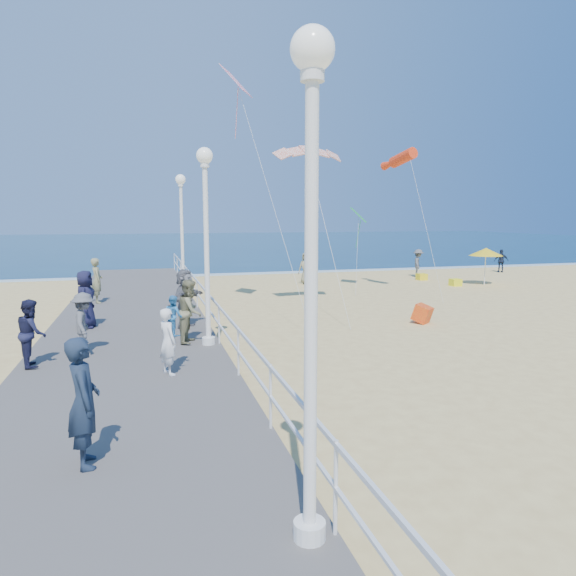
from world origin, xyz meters
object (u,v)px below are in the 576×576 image
object	(u,v)px
spectator_0	(84,402)
beach_walker_c	(306,268)
beach_chair_right	(455,282)
spectator_2	(84,323)
beach_walker_a	(418,263)
lamp_post_mid	(206,226)
box_kite	(422,315)
woman_holding_toddler	(168,342)
toddler_held	(174,315)
beach_chair_left	(422,277)
lamp_post_near	(311,241)
spectator_1	(190,311)
spectator_6	(97,281)
spectator_7	(31,333)
lamp_post_far	(182,222)
beach_umbrella	(486,252)
beach_walker_b	(501,261)
spectator_4	(86,299)
spectator_5	(185,298)

from	to	relation	value
spectator_0	beach_walker_c	size ratio (longest dim) A/B	1.00
beach_chair_right	beach_walker_c	bearing A→B (deg)	158.76
spectator_2	beach_walker_a	xyz separation A→B (m)	(18.72, 15.91, -0.29)
lamp_post_mid	box_kite	size ratio (longest dim) A/B	8.87
woman_holding_toddler	lamp_post_mid	bearing A→B (deg)	-49.90
lamp_post_mid	toddler_held	bearing A→B (deg)	-113.89
beach_walker_c	beach_chair_left	size ratio (longest dim) A/B	3.39
lamp_post_near	beach_walker_c	world-z (taller)	lamp_post_near
spectator_1	lamp_post_near	bearing A→B (deg)	-158.23
toddler_held	spectator_1	xyz separation A→B (m)	(0.60, 2.73, -0.42)
beach_walker_c	beach_chair_left	world-z (taller)	beach_walker_c
woman_holding_toddler	spectator_6	size ratio (longest dim) A/B	0.82
spectator_7	box_kite	size ratio (longest dim) A/B	2.66
spectator_2	beach_walker_c	distance (m)	18.02
woman_holding_toddler	beach_chair_left	world-z (taller)	woman_holding_toddler
spectator_7	beach_chair_right	distance (m)	23.19
toddler_held	spectator_0	bearing A→B (deg)	136.00
beach_walker_c	beach_chair_right	xyz separation A→B (m)	(7.94, -3.09, -0.73)
spectator_2	lamp_post_far	bearing A→B (deg)	-23.12
spectator_1	beach_chair_right	bearing A→B (deg)	-36.25
beach_chair_left	beach_walker_a	bearing A→B (deg)	68.67
beach_umbrella	spectator_2	bearing A→B (deg)	-150.87
spectator_1	beach_walker_b	world-z (taller)	spectator_1
spectator_2	woman_holding_toddler	bearing A→B (deg)	-144.13
toddler_held	woman_holding_toddler	bearing A→B (deg)	110.56
spectator_4	beach_chair_left	size ratio (longest dim) A/B	3.33
spectator_4	beach_walker_c	xyz separation A→B (m)	(10.91, 11.23, -0.38)
spectator_1	box_kite	bearing A→B (deg)	-56.49
woman_holding_toddler	spectator_6	world-z (taller)	spectator_6
spectator_1	spectator_7	xyz separation A→B (m)	(-3.80, -1.33, -0.09)
lamp_post_near	spectator_0	xyz separation A→B (m)	(-2.53, 2.47, -2.33)
spectator_5	spectator_2	bearing A→B (deg)	160.93
lamp_post_mid	beach_chair_left	distance (m)	21.00
lamp_post_mid	spectator_2	size ratio (longest dim) A/B	3.34
woman_holding_toddler	toddler_held	xyz separation A→B (m)	(0.15, 0.15, 0.55)
lamp_post_near	spectator_6	size ratio (longest dim) A/B	2.88
spectator_5	spectator_7	bearing A→B (deg)	159.71
spectator_1	spectator_6	world-z (taller)	spectator_6
spectator_6	spectator_7	size ratio (longest dim) A/B	1.15
toddler_held	box_kite	size ratio (longest dim) A/B	1.52
beach_walker_b	beach_chair_left	world-z (taller)	beach_walker_b
lamp_post_near	spectator_7	xyz separation A→B (m)	(-4.25, 8.04, -2.46)
lamp_post_near	box_kite	distance (m)	14.57
spectator_2	beach_chair_left	world-z (taller)	spectator_2
woman_holding_toddler	beach_chair_left	size ratio (longest dim) A/B	2.74
spectator_1	beach_chair_right	distance (m)	19.29
spectator_7	lamp_post_far	bearing A→B (deg)	-36.34
spectator_2	beach_chair_right	size ratio (longest dim) A/B	2.90
spectator_6	beach_walker_a	xyz separation A→B (m)	(19.06, 7.64, -0.41)
lamp_post_far	box_kite	bearing A→B (deg)	-38.13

